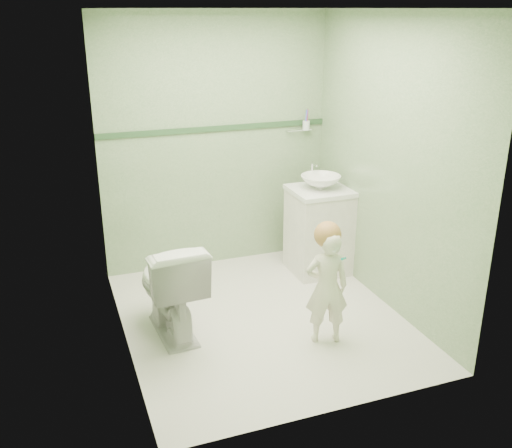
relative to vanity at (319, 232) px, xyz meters
name	(u,v)px	position (x,y,z in m)	size (l,w,h in m)	color
ground	(262,318)	(-0.84, -0.70, -0.40)	(2.50, 2.50, 0.00)	silver
room_shell	(263,178)	(-0.84, -0.70, 0.80)	(2.50, 2.54, 2.40)	gray
trim_stripe	(216,128)	(-0.84, 0.54, 0.95)	(2.20, 0.02, 0.05)	#2C4D2D
vanity	(319,232)	(0.00, 0.00, 0.00)	(0.52, 0.50, 0.80)	silver
counter	(320,191)	(0.00, 0.00, 0.41)	(0.54, 0.52, 0.04)	white
basin	(321,182)	(0.00, 0.00, 0.49)	(0.37, 0.37, 0.13)	white
faucet	(312,169)	(0.00, 0.19, 0.57)	(0.03, 0.13, 0.18)	silver
cup_holder	(305,125)	(0.05, 0.48, 0.93)	(0.26, 0.07, 0.21)	silver
toilet	(170,286)	(-1.58, -0.64, 0.00)	(0.44, 0.78, 0.79)	white
toddler	(327,287)	(-0.51, -1.17, 0.05)	(0.33, 0.22, 0.90)	silver
hair_cap	(328,235)	(-0.51, -1.15, 0.46)	(0.20, 0.20, 0.20)	#A6733C
teal_toothbrush	(343,258)	(-0.46, -1.31, 0.34)	(0.11, 0.14, 0.08)	#059488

